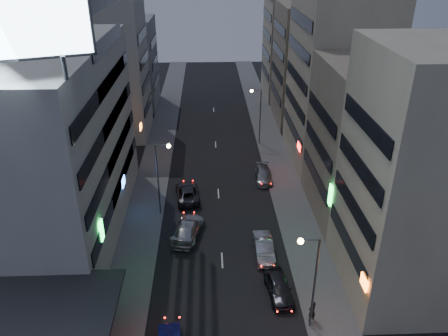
{
  "coord_description": "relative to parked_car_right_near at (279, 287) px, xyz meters",
  "views": [
    {
      "loc": [
        -1.09,
        -17.57,
        25.59
      ],
      "look_at": [
        0.44,
        20.85,
        5.95
      ],
      "focal_mm": 35.0,
      "sensor_mm": 36.0,
      "label": 1
    }
  ],
  "objects": [
    {
      "name": "sidewalk_left",
      "position": [
        -12.48,
        20.52,
        -0.72
      ],
      "size": [
        4.0,
        120.0,
        0.12
      ],
      "primitive_type": "cube",
      "color": "#4C4C4F",
      "rests_on": "ground"
    },
    {
      "name": "sidewalk_right",
      "position": [
        3.52,
        20.52,
        -0.72
      ],
      "size": [
        4.0,
        120.0,
        0.12
      ],
      "primitive_type": "cube",
      "color": "#4C4C4F",
      "rests_on": "ground"
    },
    {
      "name": "white_building",
      "position": [
        -21.48,
        10.52,
        8.22
      ],
      "size": [
        14.0,
        24.0,
        18.0
      ],
      "primitive_type": "cube",
      "color": "#A7A7A3",
      "rests_on": "ground"
    },
    {
      "name": "shophouse_near",
      "position": [
        10.52,
        1.02,
        9.22
      ],
      "size": [
        10.0,
        11.0,
        20.0
      ],
      "primitive_type": "cube",
      "color": "#B5A98E",
      "rests_on": "ground"
    },
    {
      "name": "shophouse_mid",
      "position": [
        11.02,
        12.52,
        7.22
      ],
      "size": [
        11.0,
        12.0,
        16.0
      ],
      "primitive_type": "cube",
      "color": "gray",
      "rests_on": "ground"
    },
    {
      "name": "shophouse_far",
      "position": [
        10.52,
        25.52,
        10.22
      ],
      "size": [
        10.0,
        14.0,
        22.0
      ],
      "primitive_type": "cube",
      "color": "#B5A98E",
      "rests_on": "ground"
    },
    {
      "name": "far_left_a",
      "position": [
        -19.98,
        35.52,
        9.22
      ],
      "size": [
        11.0,
        10.0,
        20.0
      ],
      "primitive_type": "cube",
      "color": "#A7A7A3",
      "rests_on": "ground"
    },
    {
      "name": "far_left_b",
      "position": [
        -20.48,
        48.52,
        6.72
      ],
      "size": [
        12.0,
        10.0,
        15.0
      ],
      "primitive_type": "cube",
      "color": "gray",
      "rests_on": "ground"
    },
    {
      "name": "far_right_a",
      "position": [
        11.02,
        40.52,
        8.22
      ],
      "size": [
        11.0,
        12.0,
        18.0
      ],
      "primitive_type": "cube",
      "color": "gray",
      "rests_on": "ground"
    },
    {
      "name": "far_right_b",
      "position": [
        11.52,
        54.52,
        11.22
      ],
      "size": [
        12.0,
        12.0,
        24.0
      ],
      "primitive_type": "cube",
      "color": "#B5A98E",
      "rests_on": "ground"
    },
    {
      "name": "billboard",
      "position": [
        -17.47,
        0.5,
        20.88
      ],
      "size": [
        9.52,
        3.75,
        6.2
      ],
      "rotation": [
        0.0,
        0.0,
        0.35
      ],
      "color": "#595B60",
      "rests_on": "white_building"
    },
    {
      "name": "street_lamp_right_near",
      "position": [
        1.42,
        -3.48,
        4.58
      ],
      "size": [
        1.6,
        0.44,
        8.02
      ],
      "color": "#595B60",
      "rests_on": "sidewalk_right"
    },
    {
      "name": "street_lamp_left",
      "position": [
        -10.38,
        12.52,
        4.58
      ],
      "size": [
        1.6,
        0.44,
        8.02
      ],
      "color": "#595B60",
      "rests_on": "sidewalk_left"
    },
    {
      "name": "street_lamp_right_far",
      "position": [
        1.42,
        30.52,
        4.58
      ],
      "size": [
        1.6,
        0.44,
        8.02
      ],
      "color": "#595B60",
      "rests_on": "sidewalk_right"
    },
    {
      "name": "parked_car_right_near",
      "position": [
        0.0,
        0.0,
        0.0
      ],
      "size": [
        2.27,
        4.75,
        1.57
      ],
      "primitive_type": "imported",
      "rotation": [
        0.0,
        0.0,
        0.09
      ],
      "color": "#2A2A2F",
      "rests_on": "ground"
    },
    {
      "name": "parked_car_right_mid",
      "position": [
        -0.61,
        5.23,
        -0.01
      ],
      "size": [
        1.69,
        4.69,
        1.54
      ],
      "primitive_type": "imported",
      "rotation": [
        0.0,
        0.0,
        0.01
      ],
      "color": "#A9ACB2",
      "rests_on": "ground"
    },
    {
      "name": "parked_car_left",
      "position": [
        -8.0,
        15.62,
        -0.04
      ],
      "size": [
        3.07,
        5.59,
        1.48
      ],
      "primitive_type": "imported",
      "rotation": [
        0.0,
        0.0,
        3.26
      ],
      "color": "#2A2A30",
      "rests_on": "ground"
    },
    {
      "name": "parked_car_right_far",
      "position": [
        1.12,
        19.57,
        -0.09
      ],
      "size": [
        2.12,
        4.84,
        1.39
      ],
      "primitive_type": "imported",
      "rotation": [
        0.0,
        0.0,
        -0.04
      ],
      "color": "gray",
      "rests_on": "ground"
    },
    {
      "name": "road_car_silver",
      "position": [
        -7.69,
        8.41,
        0.05
      ],
      "size": [
        3.53,
        6.14,
        1.68
      ],
      "primitive_type": "imported",
      "rotation": [
        0.0,
        0.0,
        2.93
      ],
      "color": "#A6ABAF",
      "rests_on": "ground"
    },
    {
      "name": "person",
      "position": [
        2.04,
        -2.98,
        0.27
      ],
      "size": [
        0.81,
        0.73,
        1.86
      ],
      "primitive_type": "imported",
      "rotation": [
        0.0,
        0.0,
        3.68
      ],
      "color": "black",
      "rests_on": "sidewalk_right"
    }
  ]
}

